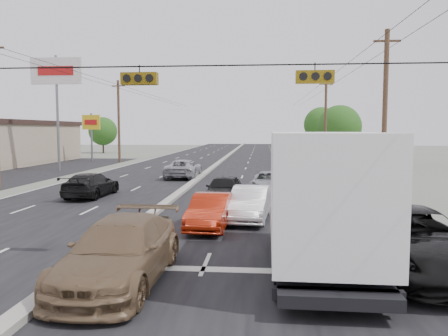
{
  "coord_description": "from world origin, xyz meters",
  "views": [
    {
      "loc": [
        5.04,
        -12.52,
        3.98
      ],
      "look_at": [
        3.29,
        7.66,
        2.2
      ],
      "focal_mm": 35.0,
      "sensor_mm": 36.0,
      "label": 1
    }
  ],
  "objects_px": {
    "utility_pole_right_b": "(385,111)",
    "utility_pole_right_c": "(325,120)",
    "oncoming_far": "(183,169)",
    "tree_right_far": "(321,124)",
    "queue_car_b": "(250,204)",
    "pole_sign_far": "(91,126)",
    "black_suv": "(411,241)",
    "box_truck": "(321,200)",
    "pole_sign_billboard": "(56,78)",
    "tree_right_mid": "(339,127)",
    "queue_car_c": "(269,183)",
    "utility_pole_left_c": "(119,120)",
    "queue_car_d": "(357,207)",
    "oncoming_near": "(91,185)",
    "tan_sedan": "(120,252)",
    "red_sedan": "(211,211)",
    "queue_car_a": "(224,189)",
    "tree_left_far": "(103,131)"
  },
  "relations": [
    {
      "from": "utility_pole_right_b",
      "to": "utility_pole_right_c",
      "type": "xyz_separation_m",
      "value": [
        0.0,
        25.0,
        0.0
      ]
    },
    {
      "from": "utility_pole_right_c",
      "to": "oncoming_far",
      "type": "xyz_separation_m",
      "value": [
        -13.9,
        -17.08,
        -4.35
      ]
    },
    {
      "from": "tree_right_far",
      "to": "queue_car_b",
      "type": "height_order",
      "value": "tree_right_far"
    },
    {
      "from": "pole_sign_far",
      "to": "black_suv",
      "type": "height_order",
      "value": "pole_sign_far"
    },
    {
      "from": "pole_sign_far",
      "to": "queue_car_b",
      "type": "bearing_deg",
      "value": -58.47
    },
    {
      "from": "box_truck",
      "to": "queue_car_b",
      "type": "distance_m",
      "value": 7.18
    },
    {
      "from": "pole_sign_billboard",
      "to": "box_truck",
      "type": "xyz_separation_m",
      "value": [
        21.2,
        -28.22,
        -6.86
      ]
    },
    {
      "from": "utility_pole_right_c",
      "to": "tree_right_mid",
      "type": "bearing_deg",
      "value": 63.43
    },
    {
      "from": "pole_sign_billboard",
      "to": "queue_car_b",
      "type": "xyz_separation_m",
      "value": [
        19.04,
        -21.49,
        -8.14
      ]
    },
    {
      "from": "utility_pole_right_b",
      "to": "queue_car_b",
      "type": "height_order",
      "value": "utility_pole_right_b"
    },
    {
      "from": "queue_car_c",
      "to": "utility_pole_right_b",
      "type": "bearing_deg",
      "value": 5.64
    },
    {
      "from": "utility_pole_left_c",
      "to": "queue_car_d",
      "type": "xyz_separation_m",
      "value": [
        21.58,
        -33.9,
        -4.37
      ]
    },
    {
      "from": "utility_pole_left_c",
      "to": "oncoming_near",
      "type": "relative_size",
      "value": 2.03
    },
    {
      "from": "utility_pole_left_c",
      "to": "pole_sign_billboard",
      "type": "xyz_separation_m",
      "value": [
        -2.0,
        -12.0,
        3.76
      ]
    },
    {
      "from": "pole_sign_billboard",
      "to": "queue_car_c",
      "type": "bearing_deg",
      "value": -33.31
    },
    {
      "from": "tree_right_mid",
      "to": "oncoming_far",
      "type": "distance_m",
      "value": 27.73
    },
    {
      "from": "pole_sign_far",
      "to": "box_truck",
      "type": "relative_size",
      "value": 0.77
    },
    {
      "from": "queue_car_b",
      "to": "oncoming_near",
      "type": "relative_size",
      "value": 0.9
    },
    {
      "from": "utility_pole_right_b",
      "to": "black_suv",
      "type": "xyz_separation_m",
      "value": [
        -3.27,
        -15.12,
        -4.23
      ]
    },
    {
      "from": "utility_pole_left_c",
      "to": "pole_sign_billboard",
      "type": "relative_size",
      "value": 0.91
    },
    {
      "from": "tan_sedan",
      "to": "pole_sign_far",
      "type": "bearing_deg",
      "value": 113.56
    },
    {
      "from": "utility_pole_right_c",
      "to": "tree_right_mid",
      "type": "height_order",
      "value": "utility_pole_right_c"
    },
    {
      "from": "pole_sign_billboard",
      "to": "queue_car_d",
      "type": "relative_size",
      "value": 2.16
    },
    {
      "from": "tree_right_mid",
      "to": "tree_right_far",
      "type": "xyz_separation_m",
      "value": [
        1.0,
        25.0,
        0.62
      ]
    },
    {
      "from": "utility_pole_right_c",
      "to": "queue_car_d",
      "type": "relative_size",
      "value": 1.96
    },
    {
      "from": "utility_pole_right_b",
      "to": "oncoming_near",
      "type": "height_order",
      "value": "utility_pole_right_b"
    },
    {
      "from": "queue_car_b",
      "to": "queue_car_c",
      "type": "height_order",
      "value": "queue_car_b"
    },
    {
      "from": "queue_car_c",
      "to": "oncoming_far",
      "type": "height_order",
      "value": "oncoming_far"
    },
    {
      "from": "utility_pole_left_c",
      "to": "utility_pole_right_c",
      "type": "relative_size",
      "value": 1.0
    },
    {
      "from": "pole_sign_billboard",
      "to": "oncoming_far",
      "type": "bearing_deg",
      "value": -21.19
    },
    {
      "from": "red_sedan",
      "to": "pole_sign_billboard",
      "type": "bearing_deg",
      "value": 130.47
    },
    {
      "from": "utility_pole_left_c",
      "to": "queue_car_a",
      "type": "relative_size",
      "value": 2.26
    },
    {
      "from": "box_truck",
      "to": "red_sedan",
      "type": "xyz_separation_m",
      "value": [
        -3.7,
        5.0,
        -1.32
      ]
    },
    {
      "from": "tree_right_far",
      "to": "box_truck",
      "type": "xyz_separation_m",
      "value": [
        -9.3,
        -70.22,
        -2.95
      ]
    },
    {
      "from": "box_truck",
      "to": "queue_car_a",
      "type": "relative_size",
      "value": 1.75
    },
    {
      "from": "tree_right_mid",
      "to": "queue_car_c",
      "type": "bearing_deg",
      "value": -107.49
    },
    {
      "from": "red_sedan",
      "to": "queue_car_d",
      "type": "distance_m",
      "value": 6.22
    },
    {
      "from": "utility_pole_right_b",
      "to": "queue_car_a",
      "type": "bearing_deg",
      "value": -156.62
    },
    {
      "from": "utility_pole_left_c",
      "to": "pole_sign_far",
      "type": "xyz_separation_m",
      "value": [
        -3.5,
        -0.0,
        -0.7
      ]
    },
    {
      "from": "tree_right_far",
      "to": "tree_left_far",
      "type": "bearing_deg",
      "value": -165.26
    },
    {
      "from": "pole_sign_billboard",
      "to": "queue_car_c",
      "type": "relative_size",
      "value": 2.31
    },
    {
      "from": "tan_sedan",
      "to": "queue_car_b",
      "type": "distance_m",
      "value": 8.81
    },
    {
      "from": "box_truck",
      "to": "queue_car_c",
      "type": "height_order",
      "value": "box_truck"
    },
    {
      "from": "utility_pole_right_c",
      "to": "pole_sign_billboard",
      "type": "height_order",
      "value": "pole_sign_billboard"
    },
    {
      "from": "tree_right_far",
      "to": "tree_right_mid",
      "type": "bearing_deg",
      "value": -92.29
    },
    {
      "from": "tree_left_far",
      "to": "tree_right_mid",
      "type": "relative_size",
      "value": 0.86
    },
    {
      "from": "tan_sedan",
      "to": "oncoming_near",
      "type": "distance_m",
      "value": 15.48
    },
    {
      "from": "box_truck",
      "to": "queue_car_d",
      "type": "distance_m",
      "value": 6.87
    },
    {
      "from": "tan_sedan",
      "to": "queue_car_c",
      "type": "distance_m",
      "value": 17.08
    },
    {
      "from": "box_truck",
      "to": "queue_car_b",
      "type": "relative_size",
      "value": 1.75
    }
  ]
}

